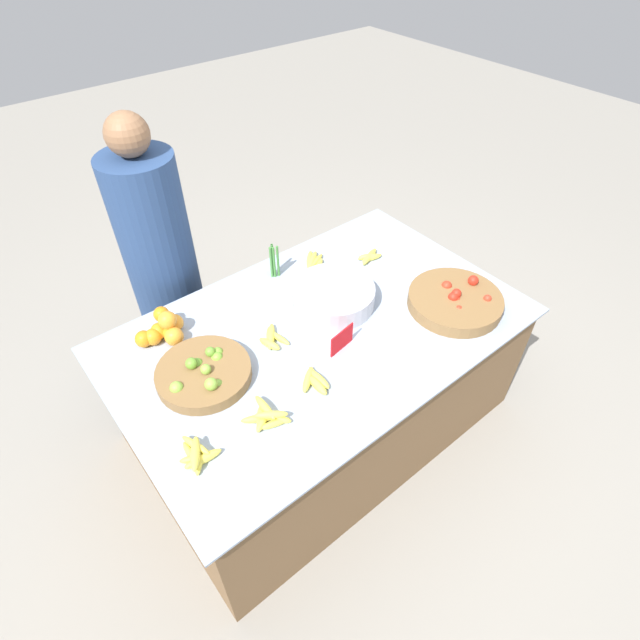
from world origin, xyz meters
The scene contains 15 objects.
ground_plane centered at (0.00, 0.00, 0.00)m, with size 12.00×12.00×0.00m, color gray.
market_table centered at (0.00, 0.00, 0.35)m, with size 1.85×1.17×0.69m.
lime_bowl centered at (-0.55, 0.07, 0.72)m, with size 0.39×0.39×0.10m.
tomato_basket centered at (0.59, -0.28, 0.73)m, with size 0.44×0.44×0.10m.
orange_pile centered at (-0.57, 0.38, 0.74)m, with size 0.23×0.19×0.14m.
metal_bowl centered at (0.16, 0.09, 0.74)m, with size 0.39×0.39×0.10m.
price_sign centered at (-0.01, -0.16, 0.75)m, with size 0.14×0.03×0.11m.
veg_bundle centered at (0.07, 0.45, 0.78)m, with size 0.04×0.04×0.18m.
banana_bunch_middle_left centered at (-0.47, -0.26, 0.72)m, with size 0.17×0.18×0.06m.
banana_bunch_front_right centered at (-0.22, 0.07, 0.71)m, with size 0.13×0.17×0.03m.
banana_bunch_middle_right centered at (-0.22, -0.24, 0.71)m, with size 0.13×0.17×0.04m.
banana_bunch_back_center centered at (0.53, 0.24, 0.71)m, with size 0.16×0.09×0.03m.
banana_bunch_front_center centered at (-0.76, -0.25, 0.72)m, with size 0.15×0.17×0.06m.
banana_bunch_front_left centered at (0.28, 0.40, 0.71)m, with size 0.15×0.18×0.03m.
vendor_person centered at (-0.36, 0.85, 0.69)m, with size 0.35×0.35×1.50m.
Camera 1 is at (-1.02, -1.26, 2.27)m, focal length 28.00 mm.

